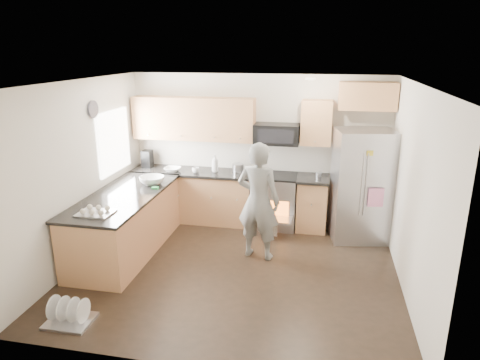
% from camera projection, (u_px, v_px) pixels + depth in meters
% --- Properties ---
extents(ground, '(4.50, 4.50, 0.00)m').
position_uv_depth(ground, '(235.00, 269.00, 6.08)').
color(ground, black).
rests_on(ground, ground).
extents(room_shell, '(4.54, 4.04, 2.62)m').
position_uv_depth(room_shell, '(232.00, 154.00, 5.61)').
color(room_shell, beige).
rests_on(room_shell, ground).
extents(back_cabinet_run, '(4.45, 0.64, 2.50)m').
position_uv_depth(back_cabinet_run, '(223.00, 169.00, 7.54)').
color(back_cabinet_run, '#B57248').
rests_on(back_cabinet_run, ground).
extents(peninsula, '(0.96, 2.36, 1.05)m').
position_uv_depth(peninsula, '(126.00, 223.00, 6.50)').
color(peninsula, '#B57248').
rests_on(peninsula, ground).
extents(stove_range, '(0.76, 0.97, 1.79)m').
position_uv_depth(stove_range, '(275.00, 189.00, 7.40)').
color(stove_range, '#B7B7BC').
rests_on(stove_range, ground).
extents(refrigerator, '(0.99, 0.83, 1.81)m').
position_uv_depth(refrigerator, '(361.00, 186.00, 6.84)').
color(refrigerator, '#B7B7BC').
rests_on(refrigerator, ground).
extents(person, '(0.71, 0.54, 1.76)m').
position_uv_depth(person, '(258.00, 201.00, 6.21)').
color(person, gray).
rests_on(person, ground).
extents(dish_rack, '(0.51, 0.41, 0.32)m').
position_uv_depth(dish_rack, '(69.00, 316.00, 4.88)').
color(dish_rack, '#B7B7BC').
rests_on(dish_rack, ground).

